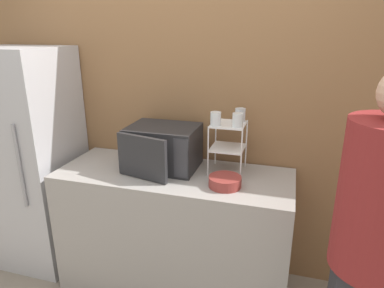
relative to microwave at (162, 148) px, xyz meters
The scene contains 10 objects.
wall_back 0.38m from the microwave, 69.97° to the left, with size 8.00×0.06×2.60m.
counter 0.63m from the microwave, 33.32° to the right, with size 1.64×0.64×0.92m.
microwave is the anchor object (origin of this frame).
dish_rack 0.47m from the microwave, ahead, with size 0.23×0.24×0.35m.
glass_front_left 0.46m from the microwave, ahead, with size 0.07×0.07×0.09m.
glass_back_right 0.59m from the microwave, 14.78° to the left, with size 0.07×0.07×0.09m.
glass_front_right 0.58m from the microwave, ahead, with size 0.07×0.07×0.09m.
bowl 0.54m from the microwave, 20.36° to the right, with size 0.21×0.21×0.07m.
person 1.43m from the microwave, 23.68° to the right, with size 0.42×0.42×1.74m.
refrigerator 1.15m from the microwave, behind, with size 0.70×0.64×1.75m.
Camera 1 is at (0.75, -1.75, 1.88)m, focal length 32.00 mm.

